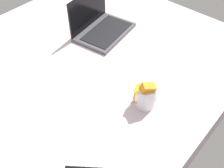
% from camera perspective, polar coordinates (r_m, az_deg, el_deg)
% --- Properties ---
extents(bed_mattress, '(1.80, 1.40, 0.18)m').
position_cam_1_polar(bed_mattress, '(1.40, -8.63, 0.76)').
color(bed_mattress, silver).
rests_on(bed_mattress, ground).
extents(laptop, '(0.36, 0.28, 0.23)m').
position_cam_1_polar(laptop, '(1.54, -2.60, 12.65)').
color(laptop, '#4C4C51').
rests_on(laptop, bed_mattress).
extents(snack_cup, '(0.11, 0.10, 0.15)m').
position_cam_1_polar(snack_cup, '(1.12, 7.34, -2.42)').
color(snack_cup, silver).
rests_on(snack_cup, bed_mattress).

